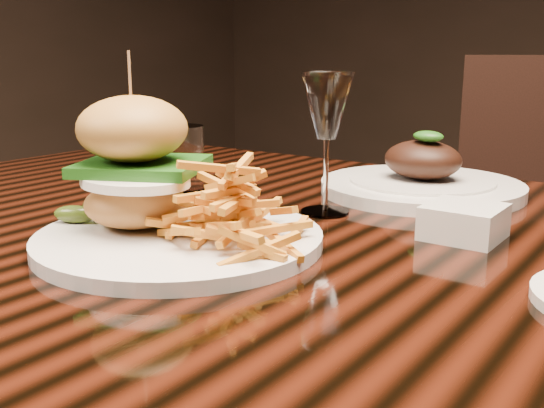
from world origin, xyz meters
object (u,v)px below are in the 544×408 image
Objects in this scene: dining_table at (355,297)px; wine_glass at (327,111)px; far_dish at (422,181)px; burger_plate at (175,195)px.

dining_table is 8.76× the size of wine_glass.
wine_glass reaches higher than far_dish.
dining_table is at bearing 32.12° from burger_plate.
burger_plate is 0.24m from wine_glass.
burger_plate is 1.71× the size of wine_glass.
burger_plate is 1.04× the size of far_dish.
far_dish is (-0.03, 0.26, 0.09)m from dining_table.
burger_plate is 0.42m from far_dish.
dining_table is 5.34× the size of far_dish.
burger_plate reaches higher than wine_glass.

